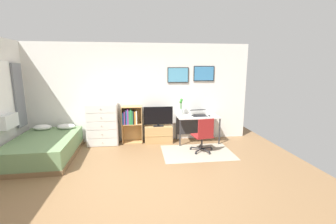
{
  "coord_description": "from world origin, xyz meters",
  "views": [
    {
      "loc": [
        -0.02,
        -3.92,
        2.04
      ],
      "look_at": [
        0.66,
        1.5,
        0.98
      ],
      "focal_mm": 24.31,
      "sensor_mm": 36.0,
      "label": 1
    }
  ],
  "objects_px": {
    "television": "(158,117)",
    "bookshelf": "(131,121)",
    "office_chair": "(204,134)",
    "dresser": "(103,124)",
    "tv_stand": "(158,134)",
    "laptop": "(199,113)",
    "bed": "(45,147)",
    "desk": "(197,120)",
    "bamboo_vase": "(181,107)",
    "computer_mouse": "(209,116)"
  },
  "relations": [
    {
      "from": "desk",
      "to": "laptop",
      "type": "height_order",
      "value": "laptop"
    },
    {
      "from": "tv_stand",
      "to": "bamboo_vase",
      "type": "distance_m",
      "value": 0.98
    },
    {
      "from": "bookshelf",
      "to": "office_chair",
      "type": "xyz_separation_m",
      "value": [
        1.77,
        -0.98,
        -0.16
      ]
    },
    {
      "from": "tv_stand",
      "to": "office_chair",
      "type": "relative_size",
      "value": 0.88
    },
    {
      "from": "bed",
      "to": "laptop",
      "type": "xyz_separation_m",
      "value": [
        3.8,
        0.77,
        0.56
      ]
    },
    {
      "from": "dresser",
      "to": "bamboo_vase",
      "type": "relative_size",
      "value": 2.44
    },
    {
      "from": "bookshelf",
      "to": "tv_stand",
      "type": "bearing_deg",
      "value": -3.46
    },
    {
      "from": "television",
      "to": "laptop",
      "type": "xyz_separation_m",
      "value": [
        1.12,
        -0.02,
        0.08
      ]
    },
    {
      "from": "computer_mouse",
      "to": "television",
      "type": "bearing_deg",
      "value": 173.14
    },
    {
      "from": "bed",
      "to": "computer_mouse",
      "type": "height_order",
      "value": "computer_mouse"
    },
    {
      "from": "desk",
      "to": "laptop",
      "type": "distance_m",
      "value": 0.2
    },
    {
      "from": "computer_mouse",
      "to": "bamboo_vase",
      "type": "distance_m",
      "value": 0.81
    },
    {
      "from": "dresser",
      "to": "laptop",
      "type": "relative_size",
      "value": 2.49
    },
    {
      "from": "television",
      "to": "laptop",
      "type": "distance_m",
      "value": 1.13
    },
    {
      "from": "television",
      "to": "bamboo_vase",
      "type": "xyz_separation_m",
      "value": [
        0.65,
        0.09,
        0.23
      ]
    },
    {
      "from": "bookshelf",
      "to": "television",
      "type": "relative_size",
      "value": 1.28
    },
    {
      "from": "office_chair",
      "to": "laptop",
      "type": "height_order",
      "value": "laptop"
    },
    {
      "from": "bookshelf",
      "to": "computer_mouse",
      "type": "xyz_separation_m",
      "value": [
        2.13,
        -0.23,
        0.14
      ]
    },
    {
      "from": "bed",
      "to": "dresser",
      "type": "distance_m",
      "value": 1.46
    },
    {
      "from": "dresser",
      "to": "laptop",
      "type": "height_order",
      "value": "dresser"
    },
    {
      "from": "desk",
      "to": "office_chair",
      "type": "distance_m",
      "value": 0.91
    },
    {
      "from": "bookshelf",
      "to": "desk",
      "type": "relative_size",
      "value": 0.89
    },
    {
      "from": "bed",
      "to": "tv_stand",
      "type": "xyz_separation_m",
      "value": [
        2.68,
        0.81,
        -0.02
      ]
    },
    {
      "from": "dresser",
      "to": "office_chair",
      "type": "distance_m",
      "value": 2.68
    },
    {
      "from": "tv_stand",
      "to": "bamboo_vase",
      "type": "bearing_deg",
      "value": 5.97
    },
    {
      "from": "laptop",
      "to": "bamboo_vase",
      "type": "relative_size",
      "value": 0.98
    },
    {
      "from": "desk",
      "to": "dresser",
      "type": "bearing_deg",
      "value": 179.51
    },
    {
      "from": "television",
      "to": "office_chair",
      "type": "xyz_separation_m",
      "value": [
        1.03,
        -0.91,
        -0.27
      ]
    },
    {
      "from": "bookshelf",
      "to": "bed",
      "type": "bearing_deg",
      "value": -156.19
    },
    {
      "from": "office_chair",
      "to": "dresser",
      "type": "bearing_deg",
      "value": 150.28
    },
    {
      "from": "bookshelf",
      "to": "desk",
      "type": "xyz_separation_m",
      "value": [
        1.82,
        -0.08,
        -0.01
      ]
    },
    {
      "from": "desk",
      "to": "laptop",
      "type": "bearing_deg",
      "value": -5.25
    },
    {
      "from": "laptop",
      "to": "computer_mouse",
      "type": "relative_size",
      "value": 4.36
    },
    {
      "from": "dresser",
      "to": "bookshelf",
      "type": "bearing_deg",
      "value": 4.6
    },
    {
      "from": "tv_stand",
      "to": "office_chair",
      "type": "distance_m",
      "value": 1.41
    },
    {
      "from": "dresser",
      "to": "tv_stand",
      "type": "bearing_deg",
      "value": 0.58
    },
    {
      "from": "laptop",
      "to": "tv_stand",
      "type": "bearing_deg",
      "value": 174.33
    },
    {
      "from": "bookshelf",
      "to": "laptop",
      "type": "distance_m",
      "value": 1.88
    },
    {
      "from": "tv_stand",
      "to": "office_chair",
      "type": "xyz_separation_m",
      "value": [
        1.03,
        -0.94,
        0.23
      ]
    },
    {
      "from": "bamboo_vase",
      "to": "tv_stand",
      "type": "bearing_deg",
      "value": -174.03
    },
    {
      "from": "bookshelf",
      "to": "tv_stand",
      "type": "distance_m",
      "value": 0.84
    },
    {
      "from": "laptop",
      "to": "bed",
      "type": "bearing_deg",
      "value": -172.15
    },
    {
      "from": "bed",
      "to": "desk",
      "type": "distance_m",
      "value": 3.85
    },
    {
      "from": "television",
      "to": "bookshelf",
      "type": "bearing_deg",
      "value": 174.83
    },
    {
      "from": "desk",
      "to": "tv_stand",
      "type": "bearing_deg",
      "value": 178.02
    },
    {
      "from": "dresser",
      "to": "television",
      "type": "xyz_separation_m",
      "value": [
        1.49,
        -0.01,
        0.16
      ]
    },
    {
      "from": "dresser",
      "to": "bed",
      "type": "bearing_deg",
      "value": -146.26
    },
    {
      "from": "bed",
      "to": "bamboo_vase",
      "type": "xyz_separation_m",
      "value": [
        3.32,
        0.88,
        0.71
      ]
    },
    {
      "from": "bookshelf",
      "to": "laptop",
      "type": "relative_size",
      "value": 2.24
    },
    {
      "from": "bed",
      "to": "television",
      "type": "xyz_separation_m",
      "value": [
        2.68,
        0.79,
        0.48
      ]
    }
  ]
}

